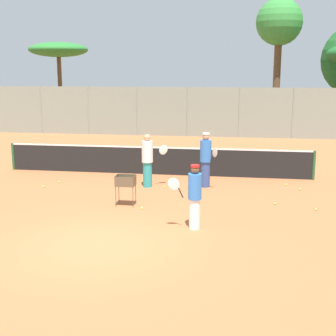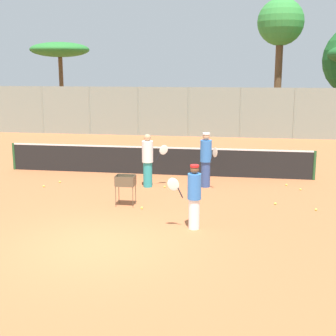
# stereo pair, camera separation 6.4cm
# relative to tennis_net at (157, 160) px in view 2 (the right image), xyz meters

# --- Properties ---
(ground_plane) EXTENTS (80.00, 80.00, 0.00)m
(ground_plane) POSITION_rel_tennis_net_xyz_m (0.00, -7.40, -0.56)
(ground_plane) COLOR #B26038
(tennis_net) EXTENTS (11.67, 0.10, 1.07)m
(tennis_net) POSITION_rel_tennis_net_xyz_m (0.00, 0.00, 0.00)
(tennis_net) COLOR #26592D
(tennis_net) RESTS_ON ground_plane
(back_fence) EXTENTS (30.42, 0.08, 2.90)m
(back_fence) POSITION_rel_tennis_net_xyz_m (0.00, 10.40, 0.89)
(back_fence) COLOR gray
(back_fence) RESTS_ON ground_plane
(tree_3) EXTENTS (3.03, 3.03, 8.46)m
(tree_3) POSITION_rel_tennis_net_xyz_m (5.43, 15.49, 6.20)
(tree_3) COLOR brown
(tree_3) RESTS_ON ground_plane
(tree_5) EXTENTS (4.01, 4.01, 5.73)m
(tree_5) POSITION_rel_tennis_net_xyz_m (-9.29, 14.16, 4.60)
(tree_5) COLOR brown
(tree_5) RESTS_ON ground_plane
(player_white_outfit) EXTENTS (0.88, 0.34, 1.64)m
(player_white_outfit) POSITION_rel_tennis_net_xyz_m (2.03, -5.93, 0.29)
(player_white_outfit) COLOR white
(player_white_outfit) RESTS_ON ground_plane
(player_red_cap) EXTENTS (0.65, 0.81, 1.86)m
(player_red_cap) POSITION_rel_tennis_net_xyz_m (1.99, -1.62, 0.40)
(player_red_cap) COLOR #334C8C
(player_red_cap) RESTS_ON ground_plane
(player_yellow_shirt) EXTENTS (0.90, 0.47, 1.81)m
(player_yellow_shirt) POSITION_rel_tennis_net_xyz_m (0.05, -1.93, 0.37)
(player_yellow_shirt) COLOR teal
(player_yellow_shirt) RESTS_ON ground_plane
(ball_cart) EXTENTS (0.56, 0.41, 0.91)m
(ball_cart) POSITION_rel_tennis_net_xyz_m (-0.13, -4.22, 0.12)
(ball_cart) COLOR brown
(ball_cart) RESTS_ON ground_plane
(tennis_ball_0) EXTENTS (0.07, 0.07, 0.07)m
(tennis_ball_0) POSITION_rel_tennis_net_xyz_m (5.14, -1.58, -0.53)
(tennis_ball_0) COLOR #D1E54C
(tennis_ball_0) RESTS_ON ground_plane
(tennis_ball_1) EXTENTS (0.07, 0.07, 0.07)m
(tennis_ball_1) POSITION_rel_tennis_net_xyz_m (0.39, -4.50, -0.53)
(tennis_ball_1) COLOR #D1E54C
(tennis_ball_1) RESTS_ON ground_plane
(tennis_ball_2) EXTENTS (0.07, 0.07, 0.07)m
(tennis_ball_2) POSITION_rel_tennis_net_xyz_m (4.21, -3.45, -0.53)
(tennis_ball_2) COLOR #D1E54C
(tennis_ball_2) RESTS_ON ground_plane
(tennis_ball_3) EXTENTS (0.07, 0.07, 0.07)m
(tennis_ball_3) POSITION_rel_tennis_net_xyz_m (-3.14, -1.86, -0.53)
(tennis_ball_3) COLOR #D1E54C
(tennis_ball_3) RESTS_ON ground_plane
(tennis_ball_4) EXTENTS (0.07, 0.07, 0.07)m
(tennis_ball_4) POSITION_rel_tennis_net_xyz_m (5.31, -3.88, -0.53)
(tennis_ball_4) COLOR #D1E54C
(tennis_ball_4) RESTS_ON ground_plane
(tennis_ball_5) EXTENTS (0.07, 0.07, 0.07)m
(tennis_ball_5) POSITION_rel_tennis_net_xyz_m (-3.45, -2.53, -0.53)
(tennis_ball_5) COLOR #D1E54C
(tennis_ball_5) RESTS_ON ground_plane
(tennis_ball_6) EXTENTS (0.07, 0.07, 0.07)m
(tennis_ball_6) POSITION_rel_tennis_net_xyz_m (0.64, -1.97, -0.53)
(tennis_ball_6) COLOR #D1E54C
(tennis_ball_6) RESTS_ON ground_plane
(tennis_ball_7) EXTENTS (0.07, 0.07, 0.07)m
(tennis_ball_7) POSITION_rel_tennis_net_xyz_m (4.73, -1.05, -0.53)
(tennis_ball_7) COLOR #D1E54C
(tennis_ball_7) RESTS_ON ground_plane
(parked_car) EXTENTS (4.20, 1.70, 1.60)m
(parked_car) POSITION_rel_tennis_net_xyz_m (2.90, 12.60, 0.10)
(parked_car) COLOR #B2B7BC
(parked_car) RESTS_ON ground_plane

